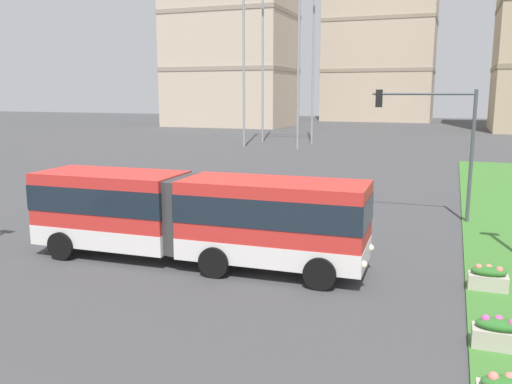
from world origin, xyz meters
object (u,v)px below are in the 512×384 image
(traffic_light_far_right, at_px, (437,130))
(flower_planter_3, at_px, (498,333))
(apartment_tower_west, at_px, (231,17))
(flower_planter_4, at_px, (488,278))
(articulated_bus, at_px, (194,215))
(apartment_tower_westcentre, at_px, (381,24))

(traffic_light_far_right, bearing_deg, flower_planter_3, -81.51)
(apartment_tower_west, bearing_deg, flower_planter_4, -61.98)
(articulated_bus, bearing_deg, apartment_tower_west, 111.86)
(articulated_bus, distance_m, flower_planter_3, 10.05)
(flower_planter_4, height_order, apartment_tower_westcentre, apartment_tower_westcentre)
(flower_planter_4, bearing_deg, apartment_tower_west, 118.02)
(articulated_bus, distance_m, flower_planter_4, 9.46)
(flower_planter_4, xyz_separation_m, apartment_tower_west, (-38.79, 72.91, 18.40))
(articulated_bus, relative_size, apartment_tower_westcentre, 0.30)
(flower_planter_3, relative_size, flower_planter_4, 1.00)
(apartment_tower_westcentre, bearing_deg, flower_planter_3, -80.95)
(articulated_bus, distance_m, apartment_tower_west, 80.89)
(flower_planter_3, bearing_deg, articulated_bus, 159.81)
(apartment_tower_westcentre, bearing_deg, articulated_bus, -85.91)
(apartment_tower_west, height_order, apartment_tower_westcentre, apartment_tower_westcentre)
(flower_planter_3, relative_size, apartment_tower_west, 0.03)
(articulated_bus, height_order, flower_planter_4, articulated_bus)
(traffic_light_far_right, relative_size, apartment_tower_west, 0.16)
(flower_planter_3, xyz_separation_m, flower_planter_4, (0.00, 3.90, 0.00))
(flower_planter_3, distance_m, apartment_tower_westcentre, 107.03)
(traffic_light_far_right, xyz_separation_m, apartment_tower_west, (-36.89, 64.08, 14.70))
(flower_planter_4, bearing_deg, apartment_tower_westcentre, 99.40)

